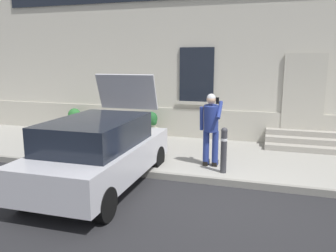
% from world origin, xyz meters
% --- Properties ---
extents(ground_plane, '(80.00, 80.00, 0.00)m').
position_xyz_m(ground_plane, '(0.00, 0.00, 0.00)').
color(ground_plane, '#232326').
extents(sidewalk, '(24.00, 3.60, 0.15)m').
position_xyz_m(sidewalk, '(0.00, 2.80, 0.07)').
color(sidewalk, '#99968E').
rests_on(sidewalk, ground).
extents(curb_edge, '(24.00, 0.12, 0.15)m').
position_xyz_m(curb_edge, '(0.00, 0.94, 0.07)').
color(curb_edge, gray).
rests_on(curb_edge, ground).
extents(building_facade, '(24.00, 1.52, 7.50)m').
position_xyz_m(building_facade, '(0.00, 5.29, 3.73)').
color(building_facade, beige).
rests_on(building_facade, ground).
extents(entrance_stoop, '(1.99, 0.96, 0.48)m').
position_xyz_m(entrance_stoop, '(1.64, 4.23, 0.34)').
color(entrance_stoop, '#9E998E').
rests_on(entrance_stoop, sidewalk).
extents(hatchback_car_silver, '(1.83, 4.09, 2.34)m').
position_xyz_m(hatchback_car_silver, '(-2.61, 0.06, 0.80)').
color(hatchback_car_silver, '#B7B7BF').
rests_on(hatchback_car_silver, ground).
extents(bollard_near_person, '(0.15, 0.15, 1.04)m').
position_xyz_m(bollard_near_person, '(-0.20, 1.35, 0.71)').
color(bollard_near_person, '#333338').
rests_on(bollard_near_person, sidewalk).
extents(bollard_far_left, '(0.15, 0.15, 1.04)m').
position_xyz_m(bollard_far_left, '(-4.29, 1.35, 0.71)').
color(bollard_far_left, '#333338').
rests_on(bollard_far_left, sidewalk).
extents(person_on_phone, '(0.51, 0.47, 1.75)m').
position_xyz_m(person_on_phone, '(-0.57, 1.75, 1.15)').
color(person_on_phone, navy).
rests_on(person_on_phone, sidewalk).
extents(planter_terracotta, '(0.44, 0.44, 0.86)m').
position_xyz_m(planter_terracotta, '(-5.77, 4.10, 0.61)').
color(planter_terracotta, '#B25B38').
rests_on(planter_terracotta, sidewalk).
extents(planter_cream, '(0.44, 0.44, 0.86)m').
position_xyz_m(planter_cream, '(-2.97, 4.18, 0.61)').
color(planter_cream, beige).
rests_on(planter_cream, sidewalk).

